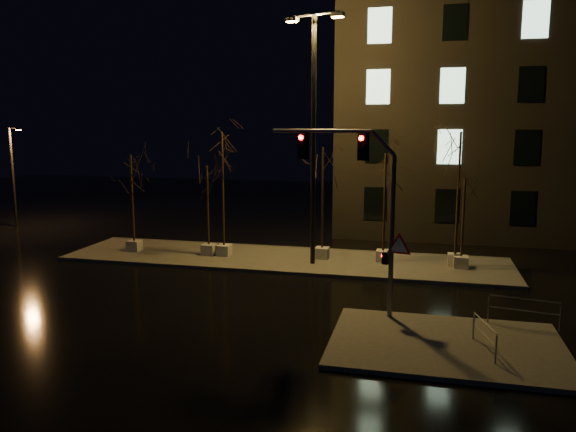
# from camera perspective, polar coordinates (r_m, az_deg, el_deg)

# --- Properties ---
(ground) EXTENTS (90.00, 90.00, 0.00)m
(ground) POSITION_cam_1_polar(r_m,az_deg,el_deg) (22.52, -4.21, -8.11)
(ground) COLOR black
(ground) RESTS_ON ground
(median) EXTENTS (22.00, 5.00, 0.15)m
(median) POSITION_cam_1_polar(r_m,az_deg,el_deg) (28.07, -0.48, -4.42)
(median) COLOR #423F3B
(median) RESTS_ON ground
(sidewalk_corner) EXTENTS (7.00, 5.00, 0.15)m
(sidewalk_corner) POSITION_cam_1_polar(r_m,az_deg,el_deg) (18.24, 15.76, -12.47)
(sidewalk_corner) COLOR #423F3B
(sidewalk_corner) RESTS_ON ground
(building) EXTENTS (25.00, 12.00, 15.00)m
(building) POSITION_cam_1_polar(r_m,az_deg,el_deg) (39.17, 24.78, 9.59)
(building) COLOR black
(building) RESTS_ON ground
(tree_0) EXTENTS (1.80, 1.80, 5.18)m
(tree_0) POSITION_cam_1_polar(r_m,az_deg,el_deg) (30.06, -15.63, 3.91)
(tree_0) COLOR #ADAAA1
(tree_0) RESTS_ON median
(tree_1) EXTENTS (1.80, 1.80, 4.66)m
(tree_1) POSITION_cam_1_polar(r_m,az_deg,el_deg) (28.39, -8.20, 3.05)
(tree_1) COLOR #ADAAA1
(tree_1) RESTS_ON median
(tree_2) EXTENTS (1.80, 1.80, 6.39)m
(tree_2) POSITION_cam_1_polar(r_m,az_deg,el_deg) (28.00, -6.69, 5.69)
(tree_2) COLOR #ADAAA1
(tree_2) RESTS_ON median
(tree_3) EXTENTS (1.80, 1.80, 5.65)m
(tree_3) POSITION_cam_1_polar(r_m,az_deg,el_deg) (27.30, 3.56, 4.47)
(tree_3) COLOR #ADAAA1
(tree_3) RESTS_ON median
(tree_4) EXTENTS (1.80, 1.80, 5.36)m
(tree_4) POSITION_cam_1_polar(r_m,az_deg,el_deg) (27.07, 9.85, 3.83)
(tree_4) COLOR #ADAAA1
(tree_4) RESTS_ON median
(tree_5) EXTENTS (1.80, 1.80, 6.42)m
(tree_5) POSITION_cam_1_polar(r_m,az_deg,el_deg) (27.00, 17.03, 5.26)
(tree_5) COLOR #ADAAA1
(tree_5) RESTS_ON median
(tree_6) EXTENTS (1.80, 1.80, 4.30)m
(tree_6) POSITION_cam_1_polar(r_m,az_deg,el_deg) (26.77, 17.46, 1.76)
(tree_6) COLOR #ADAAA1
(tree_6) RESTS_ON median
(traffic_signal_mast) EXTENTS (5.15, 1.21, 6.42)m
(traffic_signal_mast) POSITION_cam_1_polar(r_m,az_deg,el_deg) (19.41, 7.64, 2.21)
(traffic_signal_mast) COLOR #5B5E63
(traffic_signal_mast) RESTS_ON sidewalk_corner
(streetlight_main) EXTENTS (2.83, 1.10, 11.49)m
(streetlight_main) POSITION_cam_1_polar(r_m,az_deg,el_deg) (26.19, 2.61, 9.39)
(streetlight_main) COLOR black
(streetlight_main) RESTS_ON median
(streetlight_far) EXTENTS (1.25, 0.57, 6.55)m
(streetlight_far) POSITION_cam_1_polar(r_m,az_deg,el_deg) (40.97, -26.11, 3.98)
(streetlight_far) COLOR black
(streetlight_far) RESTS_ON ground
(guard_rail_a) EXTENTS (2.20, 0.45, 0.96)m
(guard_rail_a) POSITION_cam_1_polar(r_m,az_deg,el_deg) (20.15, 22.84, -8.63)
(guard_rail_a) COLOR #5B5E63
(guard_rail_a) RESTS_ON sidewalk_corner
(guard_rail_b) EXTENTS (0.50, 1.80, 0.88)m
(guard_rail_b) POSITION_cam_1_polar(r_m,az_deg,el_deg) (17.70, 19.33, -11.10)
(guard_rail_b) COLOR #5B5E63
(guard_rail_b) RESTS_ON sidewalk_corner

